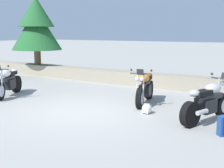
# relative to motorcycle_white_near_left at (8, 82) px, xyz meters

# --- Properties ---
(ground_plane) EXTENTS (120.00, 120.00, 0.00)m
(ground_plane) POSITION_rel_motorcycle_white_near_left_xyz_m (3.47, -0.32, -0.49)
(ground_plane) COLOR #A3A099
(stone_wall) EXTENTS (36.00, 0.80, 0.55)m
(stone_wall) POSITION_rel_motorcycle_white_near_left_xyz_m (3.47, 4.48, -0.21)
(stone_wall) COLOR gray
(stone_wall) RESTS_ON ground
(motorcycle_white_near_left) EXTENTS (1.15, 1.90, 1.18)m
(motorcycle_white_near_left) POSITION_rel_motorcycle_white_near_left_xyz_m (0.00, 0.00, 0.00)
(motorcycle_white_near_left) COLOR black
(motorcycle_white_near_left) RESTS_ON ground
(motorcycle_orange_centre) EXTENTS (0.87, 2.03, 1.18)m
(motorcycle_orange_centre) POSITION_rel_motorcycle_white_near_left_xyz_m (4.55, 1.57, 0.00)
(motorcycle_orange_centre) COLOR black
(motorcycle_orange_centre) RESTS_ON ground
(motorcycle_silver_far_right) EXTENTS (0.90, 2.01, 1.18)m
(motorcycle_silver_far_right) POSITION_rel_motorcycle_white_near_left_xyz_m (6.79, 0.64, 0.00)
(motorcycle_silver_far_right) COLOR black
(motorcycle_silver_far_right) RESTS_ON ground
(rider_helmet) EXTENTS (0.28, 0.28, 0.28)m
(rider_helmet) POSITION_rel_motorcycle_white_near_left_xyz_m (5.16, 0.49, -0.35)
(rider_helmet) COLOR silver
(rider_helmet) RESTS_ON ground
(pine_tree_far_left) EXTENTS (2.55, 2.55, 3.48)m
(pine_tree_far_left) POSITION_rel_motorcycle_white_near_left_xyz_m (-3.06, 4.41, 2.13)
(pine_tree_far_left) COLOR brown
(pine_tree_far_left) RESTS_ON stone_wall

